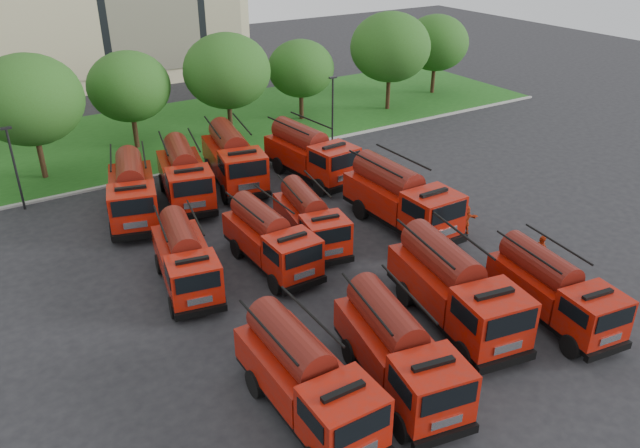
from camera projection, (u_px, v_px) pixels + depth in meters
The scene contains 29 objects.
ground at pixel (319, 294), 29.08m from camera, with size 140.00×140.00×0.00m, color black.
lawn at pixel (142, 138), 48.68m from camera, with size 70.00×16.00×0.12m, color #184A13.
curb at pixel (180, 171), 42.56m from camera, with size 70.00×0.30×0.14m, color gray.
tree_2 at pixel (29, 100), 39.08m from camera, with size 6.72×6.72×8.22m.
tree_3 at pixel (129, 87), 44.59m from camera, with size 5.88×5.88×7.19m.
tree_4 at pixel (227, 71), 46.54m from camera, with size 6.55×6.55×8.01m.
tree_5 at pixel (301, 69), 51.01m from camera, with size 5.46×5.46×6.68m.
tree_6 at pixel (390, 47), 53.15m from camera, with size 6.89×6.89×8.42m.
tree_7 at pixel (436, 43), 58.29m from camera, with size 6.05×6.05×7.39m.
lamp_post_0 at pixel (14, 164), 36.01m from camera, with size 0.60×0.25×5.11m.
lamp_post_1 at pixel (333, 106), 46.44m from camera, with size 0.60×0.25×5.11m.
fire_truck_0 at pixel (306, 377), 21.58m from camera, with size 2.62×6.99×3.17m.
fire_truck_1 at pixel (398, 350), 22.90m from camera, with size 3.65×7.30×3.17m.
fire_truck_2 at pixel (455, 288), 26.39m from camera, with size 3.88×7.91×3.45m.
fire_truck_3 at pixel (554, 290), 26.70m from camera, with size 3.16×6.82×2.99m.
fire_truck_4 at pixel (185, 258), 29.12m from camera, with size 3.39×6.80×2.96m.
fire_truck_5 at pixel (270, 239), 30.78m from camera, with size 2.50×6.64×3.01m.
fire_truck_6 at pixel (310, 219), 32.88m from camera, with size 3.28×6.64×2.89m.
fire_truck_7 at pixel (401, 198), 34.49m from camera, with size 2.91×7.79×3.54m.
fire_truck_8 at pixel (132, 191), 35.57m from camera, with size 4.34×7.71×3.33m.
fire_truck_9 at pixel (184, 175), 37.73m from camera, with size 4.07×7.73×3.35m.
fire_truck_10 at pixel (233, 158), 40.00m from camera, with size 4.10×8.06×3.51m.
fire_truck_11 at pixel (310, 153), 40.86m from camera, with size 3.29×7.73×3.43m.
firefighter_0 at pixel (499, 359), 24.90m from camera, with size 0.64×0.47×1.76m, color #9B270B.
firefighter_1 at pixel (454, 426), 21.72m from camera, with size 0.93×0.51×1.91m, color #9B270B.
firefighter_2 at pixel (537, 269), 31.11m from camera, with size 1.10×0.62×1.87m, color #9B270B.
firefighter_3 at pixel (511, 271), 30.94m from camera, with size 1.23×0.64×1.91m, color black.
firefighter_4 at pixel (354, 316), 27.57m from camera, with size 0.89×0.58×1.82m, color #9B270B.
firefighter_5 at pixel (463, 233), 34.56m from camera, with size 1.60×0.69×1.72m, color #9B270B.
Camera 1 is at (-12.94, -20.72, 16.13)m, focal length 35.00 mm.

